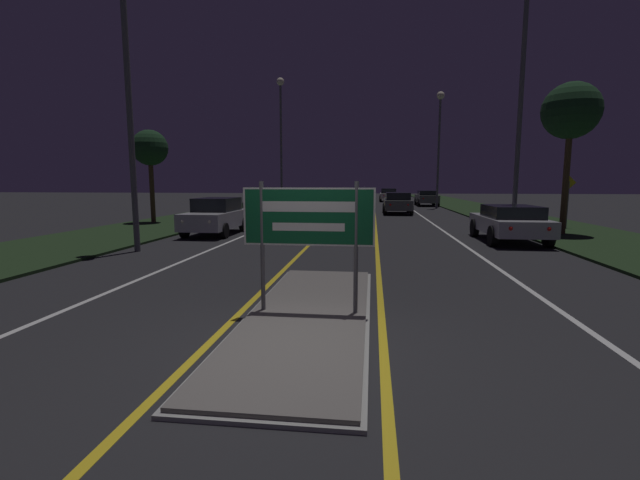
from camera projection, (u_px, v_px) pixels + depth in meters
The scene contains 24 objects.
ground_plane at pixel (294, 348), 5.64m from camera, with size 160.00×160.00×0.00m, color #232326.
median_island at pixel (309, 314), 6.95m from camera, with size 1.97×6.41×0.10m.
verge_left at pixel (201, 217), 26.45m from camera, with size 5.00×100.00×0.08m.
verge_right at pixel (523, 220), 24.16m from camera, with size 5.00×100.00×0.08m.
centre_line_yellow_left at pixel (341, 213), 30.37m from camera, with size 0.12×70.00×0.01m.
centre_line_yellow_right at pixel (375, 213), 30.09m from camera, with size 0.12×70.00×0.01m.
lane_line_white_left at pixel (299, 213), 30.73m from camera, with size 0.12×70.00×0.01m.
lane_line_white_right at pixel (418, 214), 29.72m from camera, with size 0.12×70.00×0.01m.
edge_line_white_left at pixel (259, 212), 31.10m from camera, with size 0.10×70.00×0.01m.
edge_line_white_right at pixel (463, 214), 29.36m from camera, with size 0.10×70.00×0.01m.
highway_sign at pixel (308, 222), 6.75m from camera, with size 2.10×0.07×2.09m.
streetlight_left_near at pixel (126, 59), 12.78m from camera, with size 0.48×0.48×9.47m.
streetlight_left_far at pixel (281, 120), 34.93m from camera, with size 0.62×0.62×10.56m.
streetlight_right_near at pixel (522, 73), 16.19m from camera, with size 0.53×0.53×9.80m.
streetlight_right_far at pixel (439, 127), 34.87m from camera, with size 0.64×0.64×9.46m.
car_receding_0 at pixel (509, 222), 15.67m from camera, with size 2.03×4.35×1.34m.
car_receding_1 at pixel (397, 203), 29.62m from camera, with size 1.96×4.30×1.48m.
car_receding_2 at pixel (427, 198), 39.71m from camera, with size 1.92×4.59×1.43m.
car_receding_3 at pixel (388, 195), 48.63m from camera, with size 1.97×4.62×1.49m.
car_approaching_0 at pixel (216, 216), 17.94m from camera, with size 1.84×4.08×1.52m.
car_approaching_1 at pixel (266, 204), 28.01m from camera, with size 2.00×4.48×1.48m.
warning_sign at pixel (568, 197), 19.59m from camera, with size 0.60×0.06×2.38m.
roadside_palm_left at pixel (150, 149), 22.10m from camera, with size 1.83×1.83×4.78m.
roadside_palm_right at pixel (571, 112), 16.91m from camera, with size 2.21×2.21×6.01m.
Camera 1 is at (1.00, -5.31, 2.17)m, focal length 24.00 mm.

